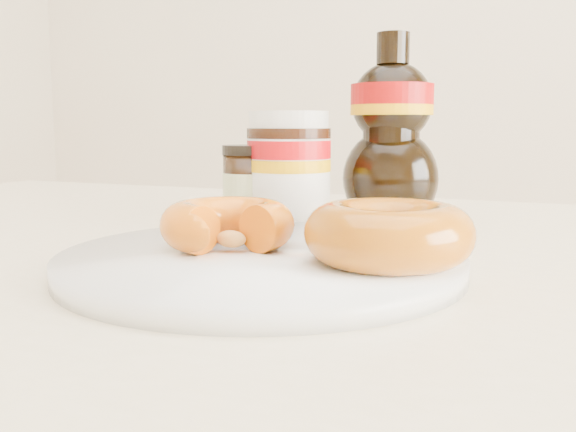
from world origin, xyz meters
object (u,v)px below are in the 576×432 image
at_px(plate, 261,261).
at_px(syrup_bottle, 391,130).
at_px(donut_bitten, 228,224).
at_px(donut_whole, 389,233).
at_px(dining_table, 241,336).
at_px(nutella_jar, 289,166).
at_px(dark_jar, 249,188).

xyz_separation_m(plate, syrup_bottle, (0.03, 0.27, 0.09)).
bearing_deg(donut_bitten, donut_whole, 13.53).
relative_size(donut_bitten, donut_whole, 0.89).
xyz_separation_m(donut_whole, syrup_bottle, (-0.07, 0.27, 0.07)).
relative_size(plate, donut_bitten, 2.90).
xyz_separation_m(dining_table, plate, (0.06, -0.08, 0.09)).
xyz_separation_m(plate, donut_whole, (0.10, -0.00, 0.03)).
relative_size(donut_whole, nutella_jar, 0.95).
bearing_deg(syrup_bottle, plate, -96.13).
height_order(donut_bitten, nutella_jar, nutella_jar).
bearing_deg(syrup_bottle, donut_bitten, -102.91).
bearing_deg(dining_table, dark_jar, 111.91).
bearing_deg(dark_jar, dining_table, -68.09).
xyz_separation_m(dining_table, dark_jar, (-0.04, 0.09, 0.13)).
bearing_deg(plate, dining_table, 126.58).
distance_m(donut_whole, syrup_bottle, 0.28).
height_order(plate, donut_bitten, donut_bitten).
xyz_separation_m(nutella_jar, dark_jar, (-0.04, -0.01, -0.02)).
height_order(plate, nutella_jar, nutella_jar).
bearing_deg(dark_jar, nutella_jar, 16.82).
xyz_separation_m(donut_bitten, donut_whole, (0.13, -0.01, 0.00)).
relative_size(donut_bitten, syrup_bottle, 0.50).
xyz_separation_m(dining_table, donut_bitten, (0.03, -0.08, 0.12)).
relative_size(dining_table, plate, 4.71).
xyz_separation_m(dining_table, donut_whole, (0.16, -0.08, 0.12)).
bearing_deg(donut_whole, plate, 179.70).
height_order(plate, dark_jar, dark_jar).
xyz_separation_m(plate, dark_jar, (-0.10, 0.18, 0.03)).
height_order(plate, syrup_bottle, syrup_bottle).
height_order(donut_bitten, syrup_bottle, syrup_bottle).
distance_m(donut_bitten, dark_jar, 0.18).
bearing_deg(dark_jar, donut_bitten, -68.40).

